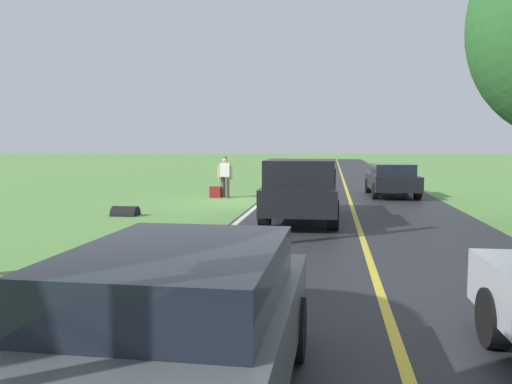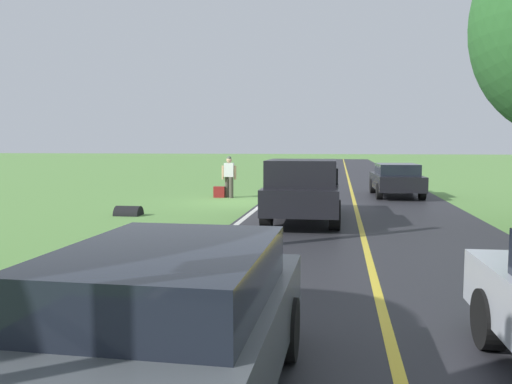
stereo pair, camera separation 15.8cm
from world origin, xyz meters
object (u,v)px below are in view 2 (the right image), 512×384
suitcase_carried (219,192)px  sedan_near_oncoming (396,179)px  sedan_ahead_same_lane (162,330)px  pickup_truck_passing (303,188)px  hitchhiker_walking (229,174)px

suitcase_carried → sedan_near_oncoming: (-7.41, -1.71, 0.52)m
suitcase_carried → sedan_ahead_same_lane: bearing=9.6°
pickup_truck_passing → sedan_ahead_same_lane: bearing=88.1°
sedan_ahead_same_lane → sedan_near_oncoming: same height
pickup_truck_passing → sedan_ahead_same_lane: (0.37, 11.21, -0.21)m
suitcase_carried → sedan_near_oncoming: 7.63m
hitchhiker_walking → pickup_truck_passing: bearing=119.1°
hitchhiker_walking → sedan_ahead_same_lane: bearing=100.2°
sedan_ahead_same_lane → pickup_truck_passing: bearing=-91.9°
sedan_near_oncoming → sedan_ahead_same_lane: bearing=78.7°
suitcase_carried → pickup_truck_passing: pickup_truck_passing is taller
pickup_truck_passing → sedan_ahead_same_lane: size_ratio=1.23×
suitcase_carried → hitchhiker_walking: bearing=100.9°
pickup_truck_passing → sedan_near_oncoming: bearing=-113.4°
sedan_ahead_same_lane → sedan_near_oncoming: (-3.83, -19.18, 0.00)m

